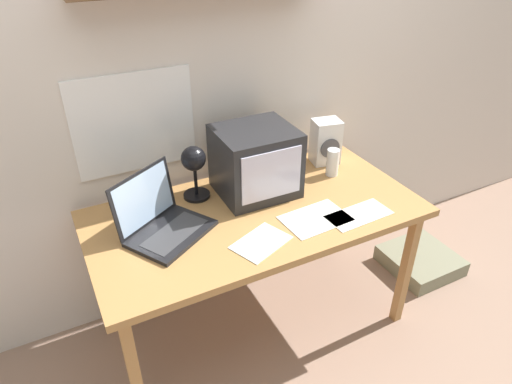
% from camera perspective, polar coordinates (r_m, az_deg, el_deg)
% --- Properties ---
extents(ground_plane, '(12.00, 12.00, 0.00)m').
position_cam_1_polar(ground_plane, '(2.57, -0.00, -16.02)').
color(ground_plane, '#987865').
extents(back_wall, '(5.60, 0.24, 2.60)m').
position_cam_1_polar(back_wall, '(2.21, -5.56, 16.06)').
color(back_wall, silver).
rests_on(back_wall, ground_plane).
extents(corner_desk, '(1.51, 0.76, 0.74)m').
position_cam_1_polar(corner_desk, '(2.12, -0.00, -3.74)').
color(corner_desk, '#B27D45').
rests_on(corner_desk, ground_plane).
extents(crt_monitor, '(0.36, 0.33, 0.32)m').
position_cam_1_polar(crt_monitor, '(2.15, -0.06, 3.84)').
color(crt_monitor, '#232326').
rests_on(crt_monitor, corner_desk).
extents(laptop, '(0.43, 0.41, 0.26)m').
position_cam_1_polar(laptop, '(1.97, -11.96, -3.21)').
color(laptop, black).
rests_on(laptop, corner_desk).
extents(desk_lamp, '(0.14, 0.18, 0.30)m').
position_cam_1_polar(desk_lamp, '(2.06, -7.76, 3.40)').
color(desk_lamp, black).
rests_on(desk_lamp, corner_desk).
extents(juice_glass, '(0.06, 0.06, 0.14)m').
position_cam_1_polar(juice_glass, '(2.37, 9.54, 3.53)').
color(juice_glass, white).
rests_on(juice_glass, corner_desk).
extents(space_heater, '(0.16, 0.14, 0.24)m').
position_cam_1_polar(space_heater, '(2.47, 8.70, 6.24)').
color(space_heater, white).
rests_on(space_heater, corner_desk).
extents(loose_paper_near_monitor, '(0.30, 0.22, 0.00)m').
position_cam_1_polar(loose_paper_near_monitor, '(2.05, 7.46, -3.32)').
color(loose_paper_near_monitor, white).
rests_on(loose_paper_near_monitor, corner_desk).
extents(printed_handout, '(0.31, 0.16, 0.00)m').
position_cam_1_polar(printed_handout, '(2.11, 12.72, -2.80)').
color(printed_handout, white).
rests_on(printed_handout, corner_desk).
extents(open_notebook, '(0.28, 0.23, 0.00)m').
position_cam_1_polar(open_notebook, '(1.89, 0.63, -6.32)').
color(open_notebook, white).
rests_on(open_notebook, corner_desk).
extents(floor_cushion, '(0.40, 0.40, 0.10)m').
position_cam_1_polar(floor_cushion, '(3.05, 19.83, -8.05)').
color(floor_cushion, gray).
rests_on(floor_cushion, ground_plane).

